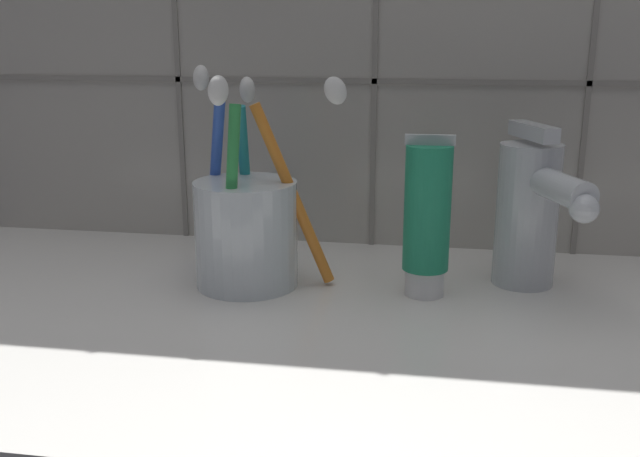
% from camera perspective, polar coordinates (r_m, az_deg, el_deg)
% --- Properties ---
extents(sink_counter, '(0.76, 0.40, 0.02)m').
position_cam_1_polar(sink_counter, '(0.53, 0.04, -8.10)').
color(sink_counter, silver).
rests_on(sink_counter, ground).
extents(tile_wall_backsplash, '(0.86, 0.02, 0.47)m').
position_cam_1_polar(tile_wall_backsplash, '(0.69, 2.89, 16.46)').
color(tile_wall_backsplash, '#B7B2A8').
rests_on(tile_wall_backsplash, ground).
extents(toothbrush_cup, '(0.15, 0.11, 0.18)m').
position_cam_1_polar(toothbrush_cup, '(0.58, -5.91, 0.15)').
color(toothbrush_cup, silver).
rests_on(toothbrush_cup, sink_counter).
extents(toothpaste_tube, '(0.04, 0.04, 0.13)m').
position_cam_1_polar(toothpaste_tube, '(0.56, 8.56, 0.84)').
color(toothpaste_tube, white).
rests_on(toothpaste_tube, sink_counter).
extents(sink_faucet, '(0.06, 0.12, 0.13)m').
position_cam_1_polar(sink_faucet, '(0.60, 16.55, 1.47)').
color(sink_faucet, silver).
rests_on(sink_faucet, sink_counter).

